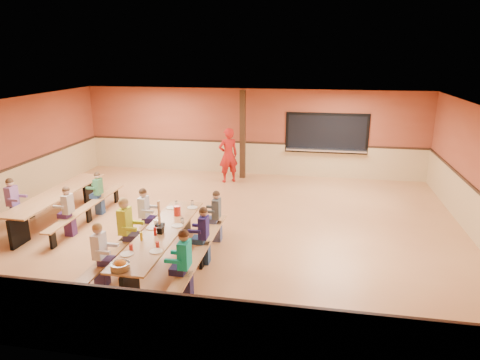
# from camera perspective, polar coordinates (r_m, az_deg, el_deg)

# --- Properties ---
(ground) EXTENTS (12.00, 12.00, 0.00)m
(ground) POSITION_cam_1_polar(r_m,az_deg,el_deg) (10.79, -2.72, -6.19)
(ground) COLOR #A4683E
(ground) RESTS_ON ground
(room_envelope) EXTENTS (12.04, 10.04, 3.02)m
(room_envelope) POSITION_cam_1_polar(r_m,az_deg,el_deg) (10.54, -2.77, -2.73)
(room_envelope) COLOR brown
(room_envelope) RESTS_ON ground
(kitchen_pass_through) EXTENTS (2.78, 0.28, 1.38)m
(kitchen_pass_through) POSITION_cam_1_polar(r_m,az_deg,el_deg) (14.88, 11.47, 5.90)
(kitchen_pass_through) COLOR black
(kitchen_pass_through) RESTS_ON ground
(structural_post) EXTENTS (0.18, 0.18, 3.00)m
(structural_post) POSITION_cam_1_polar(r_m,az_deg,el_deg) (14.54, 0.35, 6.03)
(structural_post) COLOR black
(structural_post) RESTS_ON ground
(cafeteria_table_main) EXTENTS (1.91, 3.70, 0.74)m
(cafeteria_table_main) POSITION_cam_1_polar(r_m,az_deg,el_deg) (8.88, -10.38, -7.96)
(cafeteria_table_main) COLOR #A77242
(cafeteria_table_main) RESTS_ON ground
(cafeteria_table_second) EXTENTS (1.91, 3.70, 0.74)m
(cafeteria_table_second) POSITION_cam_1_polar(r_m,az_deg,el_deg) (11.96, -23.11, -2.54)
(cafeteria_table_second) COLOR #A77242
(cafeteria_table_second) RESTS_ON ground
(seated_child_white_left) EXTENTS (0.38, 0.31, 1.23)m
(seated_child_white_left) POSITION_cam_1_polar(r_m,az_deg,el_deg) (8.37, -18.17, -9.50)
(seated_child_white_left) COLOR white
(seated_child_white_left) RESTS_ON ground
(seated_adult_yellow) EXTENTS (0.43, 0.35, 1.34)m
(seated_adult_yellow) POSITION_cam_1_polar(r_m,az_deg,el_deg) (9.23, -15.02, -6.36)
(seated_adult_yellow) COLOR #C2D423
(seated_adult_yellow) RESTS_ON ground
(seated_child_grey_left) EXTENTS (0.38, 0.31, 1.22)m
(seated_child_grey_left) POSITION_cam_1_polar(r_m,az_deg,el_deg) (10.08, -12.65, -4.54)
(seated_child_grey_left) COLOR silver
(seated_child_grey_left) RESTS_ON ground
(seated_child_teal_right) EXTENTS (0.39, 0.32, 1.26)m
(seated_child_teal_right) POSITION_cam_1_polar(r_m,az_deg,el_deg) (7.68, -7.37, -11.08)
(seated_child_teal_right) COLOR #13AF99
(seated_child_teal_right) RESTS_ON ground
(seated_child_navy_right) EXTENTS (0.37, 0.30, 1.21)m
(seated_child_navy_right) POSITION_cam_1_polar(r_m,az_deg,el_deg) (8.79, -4.84, -7.45)
(seated_child_navy_right) COLOR #201855
(seated_child_navy_right) RESTS_ON ground
(seated_child_char_right) EXTENTS (0.36, 0.29, 1.19)m
(seated_child_char_right) POSITION_cam_1_polar(r_m,az_deg,el_deg) (9.79, -3.14, -4.88)
(seated_child_char_right) COLOR #42494B
(seated_child_char_right) RESTS_ON ground
(seated_child_purple_sec) EXTENTS (0.38, 0.31, 1.24)m
(seated_child_purple_sec) POSITION_cam_1_polar(r_m,az_deg,el_deg) (11.95, -28.03, -2.73)
(seated_child_purple_sec) COLOR #805180
(seated_child_purple_sec) RESTS_ON ground
(seated_child_green_sec) EXTENTS (0.34, 0.28, 1.15)m
(seated_child_green_sec) POSITION_cam_1_polar(r_m,az_deg,el_deg) (12.00, -18.32, -1.72)
(seated_child_green_sec) COLOR #377848
(seated_child_green_sec) RESTS_ON ground
(seated_child_tan_sec) EXTENTS (0.36, 0.30, 1.19)m
(seated_child_tan_sec) POSITION_cam_1_polar(r_m,az_deg,el_deg) (10.84, -21.89, -3.93)
(seated_child_tan_sec) COLOR tan
(seated_child_tan_sec) RESTS_ON ground
(standing_woman) EXTENTS (0.80, 0.72, 1.83)m
(standing_woman) POSITION_cam_1_polar(r_m,az_deg,el_deg) (14.18, -1.58, 3.32)
(standing_woman) COLOR #A71713
(standing_woman) RESTS_ON ground
(punch_pitcher) EXTENTS (0.16, 0.16, 0.22)m
(punch_pitcher) POSITION_cam_1_polar(r_m,az_deg,el_deg) (9.51, -8.38, -4.06)
(punch_pitcher) COLOR red
(punch_pitcher) RESTS_ON cafeteria_table_main
(chip_bowl) EXTENTS (0.32, 0.32, 0.15)m
(chip_bowl) POSITION_cam_1_polar(r_m,az_deg,el_deg) (7.45, -15.71, -10.94)
(chip_bowl) COLOR orange
(chip_bowl) RESTS_ON cafeteria_table_main
(napkin_dispenser) EXTENTS (0.10, 0.14, 0.13)m
(napkin_dispenser) POSITION_cam_1_polar(r_m,az_deg,el_deg) (8.67, -10.55, -6.59)
(napkin_dispenser) COLOR black
(napkin_dispenser) RESTS_ON cafeteria_table_main
(condiment_mustard) EXTENTS (0.06, 0.06, 0.17)m
(condiment_mustard) POSITION_cam_1_polar(r_m,az_deg,el_deg) (8.42, -13.02, -7.31)
(condiment_mustard) COLOR yellow
(condiment_mustard) RESTS_ON cafeteria_table_main
(condiment_ketchup) EXTENTS (0.06, 0.06, 0.17)m
(condiment_ketchup) POSITION_cam_1_polar(r_m,az_deg,el_deg) (8.59, -11.26, -6.73)
(condiment_ketchup) COLOR #B2140F
(condiment_ketchup) RESTS_ON cafeteria_table_main
(table_paddle) EXTENTS (0.16, 0.16, 0.56)m
(table_paddle) POSITION_cam_1_polar(r_m,az_deg,el_deg) (8.96, -10.68, -5.32)
(table_paddle) COLOR black
(table_paddle) RESTS_ON cafeteria_table_main
(place_settings) EXTENTS (0.65, 3.30, 0.11)m
(place_settings) POSITION_cam_1_polar(r_m,az_deg,el_deg) (8.78, -10.47, -6.36)
(place_settings) COLOR beige
(place_settings) RESTS_ON cafeteria_table_main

